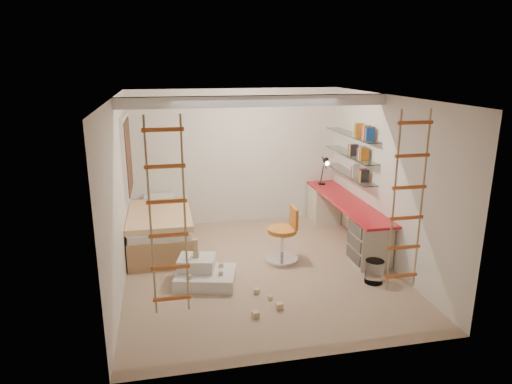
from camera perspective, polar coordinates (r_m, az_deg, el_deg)
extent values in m
plane|color=tan|center=(7.11, 0.50, -9.61)|extent=(4.50, 4.50, 0.00)
cube|color=white|center=(6.73, 0.00, 11.29)|extent=(4.00, 0.18, 0.16)
cube|color=white|center=(7.94, -15.92, 4.32)|extent=(0.06, 1.15, 1.35)
cube|color=#4C2D1E|center=(7.94, -15.63, 4.33)|extent=(0.02, 1.00, 1.20)
cylinder|color=white|center=(6.86, 14.55, -9.60)|extent=(0.27, 0.27, 0.34)
cube|color=red|center=(8.08, 11.26, -1.18)|extent=(0.55, 2.80, 0.04)
cube|color=beige|center=(9.17, 8.51, -1.45)|extent=(0.52, 0.55, 0.71)
cube|color=beige|center=(7.35, 14.10, -6.22)|extent=(0.52, 0.55, 0.71)
cube|color=#4C4742|center=(7.15, 12.28, -4.54)|extent=(0.02, 0.50, 0.18)
cube|color=#4C4742|center=(7.23, 12.17, -6.17)|extent=(0.02, 0.50, 0.18)
cube|color=#4C4742|center=(7.31, 12.07, -7.77)|extent=(0.02, 0.50, 0.18)
cube|color=white|center=(8.30, 11.58, 2.25)|extent=(0.25, 1.80, 0.01)
cube|color=white|center=(8.22, 11.71, 4.62)|extent=(0.25, 1.80, 0.01)
cube|color=white|center=(8.16, 11.85, 7.03)|extent=(0.25, 1.80, 0.01)
cube|color=#AD7F51|center=(8.02, -11.83, -5.17)|extent=(1.00, 2.00, 0.45)
cube|color=white|center=(7.92, -11.94, -3.24)|extent=(0.95, 1.95, 0.12)
cube|color=orange|center=(7.75, -11.99, -2.83)|extent=(1.02, 1.60, 0.10)
cube|color=white|center=(8.65, -12.00, -0.78)|extent=(0.55, 0.35, 0.12)
cylinder|color=black|center=(9.08, 8.21, 1.06)|extent=(0.14, 0.14, 0.02)
cylinder|color=black|center=(9.04, 8.25, 2.22)|extent=(0.02, 0.15, 0.36)
cylinder|color=black|center=(8.89, 8.53, 3.64)|extent=(0.02, 0.27, 0.20)
cone|color=black|center=(8.77, 8.81, 3.79)|extent=(0.12, 0.14, 0.15)
cylinder|color=#FFEABF|center=(8.74, 8.90, 3.55)|extent=(0.08, 0.04, 0.08)
cylinder|color=orange|center=(7.20, 3.29, -4.82)|extent=(0.46, 0.46, 0.07)
cube|color=#BF6B24|center=(7.18, 4.76, -3.15)|extent=(0.04, 0.35, 0.33)
cylinder|color=silver|center=(7.29, 3.26, -6.51)|extent=(0.05, 0.05, 0.46)
cylinder|color=silver|center=(7.39, 3.23, -8.36)|extent=(0.53, 0.53, 0.05)
cube|color=silver|center=(6.68, -6.31, -10.59)|extent=(0.96, 0.82, 0.19)
cube|color=silver|center=(6.70, -7.44, -8.78)|extent=(0.59, 0.52, 0.19)
cube|color=#CCB284|center=(6.65, -7.48, -7.74)|extent=(0.10, 0.10, 0.08)
cube|color=#CCB284|center=(6.62, -7.50, -7.15)|extent=(0.08, 0.08, 0.07)
cube|color=#CCB284|center=(6.58, -7.53, -6.39)|extent=(0.07, 0.07, 0.12)
cube|color=#CCB284|center=(6.51, -4.44, -10.06)|extent=(0.06, 0.06, 0.06)
cube|color=#CCB284|center=(6.75, -4.39, -9.07)|extent=(0.06, 0.06, 0.06)
cube|color=#CCB284|center=(6.45, -8.35, -10.45)|extent=(0.06, 0.06, 0.06)
cube|color=#CCB284|center=(6.06, 2.95, -14.10)|extent=(0.07, 0.07, 0.07)
cube|color=#CCB284|center=(5.87, -0.04, -15.10)|extent=(0.07, 0.07, 0.07)
cube|color=#CCB284|center=(6.26, 1.78, -13.00)|extent=(0.07, 0.07, 0.07)
cube|color=#CCB284|center=(6.41, 0.12, -12.28)|extent=(0.07, 0.07, 0.07)
cube|color=#262626|center=(8.27, 11.62, 3.03)|extent=(0.14, 0.58, 0.22)
cube|color=yellow|center=(8.20, 11.76, 5.42)|extent=(0.14, 0.64, 0.22)
cube|color=#8C1E7F|center=(8.15, 11.90, 7.84)|extent=(0.14, 0.58, 0.22)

